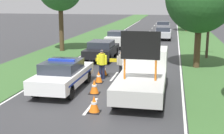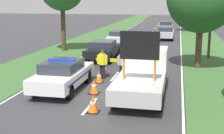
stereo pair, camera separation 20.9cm
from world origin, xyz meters
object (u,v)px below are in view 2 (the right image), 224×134
road_barrier (117,62)px  traffic_cone_near_police (104,70)px  queued_car_sedan_black (103,49)px  utility_pole (211,17)px  police_officer (102,62)px  pedestrian_civilian (122,63)px  police_car (63,74)px  traffic_cone_near_truck (99,77)px  queued_car_suv_grey (166,27)px  traffic_cone_behind_barrier (93,104)px  traffic_cone_centre_front (94,87)px  work_truck (143,73)px  queued_car_van_white (120,39)px  queued_car_sedan_silver (166,33)px

road_barrier → traffic_cone_near_police: (-0.82, 0.16, -0.56)m
queued_car_sedan_black → utility_pole: size_ratio=0.75×
police_officer → pedestrian_civilian: police_officer is taller
police_car → traffic_cone_near_truck: bearing=50.1°
pedestrian_civilian → traffic_cone_near_truck: size_ratio=2.45×
road_barrier → queued_car_suv_grey: queued_car_suv_grey is taller
traffic_cone_behind_barrier → traffic_cone_centre_front: bearing=104.2°
work_truck → police_car: bearing=3.2°
traffic_cone_centre_front → traffic_cone_behind_barrier: 2.58m
pedestrian_civilian → queued_car_sedan_black: (-2.44, 5.45, -0.16)m
police_officer → queued_car_sedan_black: size_ratio=0.36×
road_barrier → traffic_cone_near_truck: bearing=-119.8°
traffic_cone_centre_front → pedestrian_civilian: bearing=75.9°
traffic_cone_centre_front → traffic_cone_behind_barrier: traffic_cone_centre_front is taller
pedestrian_civilian → traffic_cone_centre_front: bearing=-87.2°
queued_car_sedan_black → queued_car_van_white: bearing=-90.6°
traffic_cone_behind_barrier → police_officer: bearing=99.7°
police_officer → traffic_cone_behind_barrier: (0.92, -5.37, -0.65)m
traffic_cone_near_police → utility_pole: size_ratio=0.10×
traffic_cone_near_truck → queued_car_sedan_black: bearing=101.6°
traffic_cone_near_police → police_officer: bearing=-84.6°
traffic_cone_near_truck → queued_car_suv_grey: 27.60m
queued_car_sedan_silver → utility_pole: utility_pole is taller
queued_car_sedan_silver → work_truck: bearing=89.5°
work_truck → road_barrier: bearing=-57.9°
police_officer → traffic_cone_behind_barrier: bearing=104.2°
queued_car_van_white → utility_pole: (7.82, -4.35, 2.35)m
work_truck → queued_car_sedan_black: size_ratio=1.22×
traffic_cone_near_police → road_barrier: bearing=-10.8°
police_officer → utility_pole: utility_pole is taller
road_barrier → queued_car_suv_grey: 25.99m
traffic_cone_near_police → queued_car_suv_grey: bearing=84.3°
traffic_cone_centre_front → traffic_cone_behind_barrier: bearing=-75.8°
queued_car_van_white → queued_car_suv_grey: (3.79, 14.45, -0.02)m
pedestrian_civilian → traffic_cone_near_police: bearing=172.0°
police_car → queued_car_sedan_black: police_car is taller
road_barrier → traffic_cone_centre_front: size_ratio=3.68×
traffic_cone_centre_front → queued_car_suv_grey: queued_car_suv_grey is taller
pedestrian_civilian → work_truck: bearing=-44.1°
traffic_cone_centre_front → queued_car_sedan_black: queued_car_sedan_black is taller
queued_car_sedan_silver → utility_pole: bearing=108.1°
pedestrian_civilian → utility_pole: size_ratio=0.26×
work_truck → queued_car_suv_grey: size_ratio=1.39×
road_barrier → pedestrian_civilian: pedestrian_civilian is taller
traffic_cone_centre_front → traffic_cone_near_police: bearing=95.6°
traffic_cone_centre_front → queued_car_sedan_silver: size_ratio=0.15×
utility_pole → traffic_cone_near_truck: bearing=-126.9°
pedestrian_civilian → queued_car_sedan_black: pedestrian_civilian is taller
work_truck → utility_pole: 11.17m
traffic_cone_near_truck → traffic_cone_behind_barrier: (0.90, -4.53, 0.02)m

